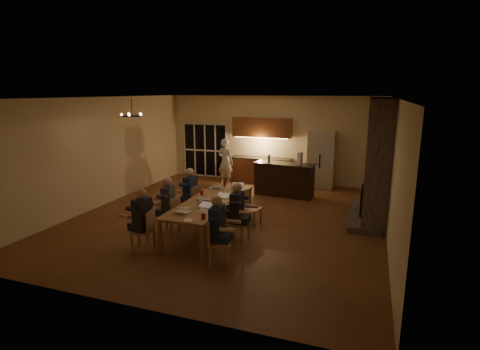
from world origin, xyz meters
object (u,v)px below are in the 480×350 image
at_px(chair_right_near, 220,242).
at_px(chandelier, 132,116).
at_px(bar_bottle, 269,158).
at_px(bar_blender, 300,159).
at_px(can_silver, 198,206).
at_px(person_right_near, 217,229).
at_px(mug_mid, 224,192).
at_px(redcup_far, 233,185).
at_px(laptop_b, 204,207).
at_px(person_left_mid, 168,205).
at_px(laptop_a, 183,207).
at_px(chair_left_mid, 168,215).
at_px(chair_right_mid, 238,223).
at_px(chair_right_far, 251,208).
at_px(plate_far, 238,193).
at_px(plate_near, 213,208).
at_px(redcup_near, 203,216).
at_px(laptop_f, 237,186).
at_px(can_cola, 225,184).
at_px(person_left_near, 143,219).
at_px(laptop_c, 204,195).
at_px(bar_island, 284,179).
at_px(plate_left, 185,209).
at_px(chair_left_near, 142,230).
at_px(laptop_e, 219,184).
at_px(refrigerator, 321,160).
at_px(dining_table, 211,215).
at_px(chair_left_far, 190,201).
at_px(person_right_mid, 237,212).
at_px(standing_person, 225,162).
at_px(mug_back, 210,189).
at_px(redcup_mid, 202,193).
at_px(laptop_d, 222,197).

bearing_deg(chair_right_near, chandelier, 41.39).
xyz_separation_m(bar_bottle, bar_blender, (1.07, -0.22, 0.08)).
bearing_deg(can_silver, person_right_near, -46.60).
relative_size(mug_mid, redcup_far, 0.83).
xyz_separation_m(person_right_near, laptop_b, (-0.62, 0.74, 0.17)).
distance_m(person_left_mid, laptop_a, 0.88).
distance_m(chair_left_mid, chair_right_mid, 1.78).
height_order(chair_right_far, plate_far, chair_right_far).
bearing_deg(plate_near, redcup_near, -82.84).
xyz_separation_m(laptop_f, plate_far, (0.14, -0.30, -0.10)).
bearing_deg(laptop_b, can_cola, 107.41).
height_order(person_left_near, laptop_c, person_left_near).
distance_m(chair_right_far, laptop_c, 1.28).
height_order(bar_island, plate_left, bar_island).
bearing_deg(chair_left_near, chair_right_far, 131.66).
xyz_separation_m(laptop_e, redcup_near, (0.67, -2.46, -0.05)).
bearing_deg(laptop_b, refrigerator, 80.43).
height_order(dining_table, laptop_b, laptop_b).
xyz_separation_m(can_cola, plate_left, (-0.08, -2.25, -0.05)).
height_order(bar_island, chair_right_mid, bar_island).
bearing_deg(can_cola, redcup_near, -77.53).
distance_m(refrigerator, laptop_b, 6.21).
distance_m(bar_island, laptop_e, 2.81).
bearing_deg(bar_blender, chair_left_far, -105.16).
height_order(chair_right_near, person_right_mid, person_right_mid).
xyz_separation_m(bar_island, standing_person, (-2.32, 0.66, 0.32)).
relative_size(laptop_b, plate_far, 1.21).
height_order(mug_mid, bar_bottle, bar_bottle).
relative_size(dining_table, person_right_mid, 2.39).
relative_size(laptop_f, redcup_near, 2.67).
distance_m(refrigerator, mug_back, 4.89).
bearing_deg(standing_person, chair_right_far, 133.93).
distance_m(chair_right_far, person_left_mid, 2.09).
bearing_deg(bar_bottle, chair_right_mid, -84.48).
bearing_deg(laptop_b, person_right_near, -42.76).
distance_m(chair_left_far, mug_mid, 1.09).
xyz_separation_m(plate_far, bar_bottle, (0.06, 2.90, 0.44)).
distance_m(person_left_near, person_left_mid, 1.09).
relative_size(chandelier, plate_left, 2.17).
bearing_deg(laptop_a, redcup_mid, -77.58).
relative_size(chair_right_mid, can_cola, 7.42).
bearing_deg(person_left_near, standing_person, -166.04).
relative_size(chair_left_far, redcup_far, 7.42).
bearing_deg(person_right_mid, can_cola, 27.70).
relative_size(person_left_near, mug_back, 13.80).
bearing_deg(mug_mid, can_silver, -94.33).
height_order(standing_person, laptop_a, standing_person).
relative_size(chair_right_near, laptop_d, 2.78).
bearing_deg(person_left_near, plate_far, 161.77).
bearing_deg(chair_right_mid, person_right_near, -176.25).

